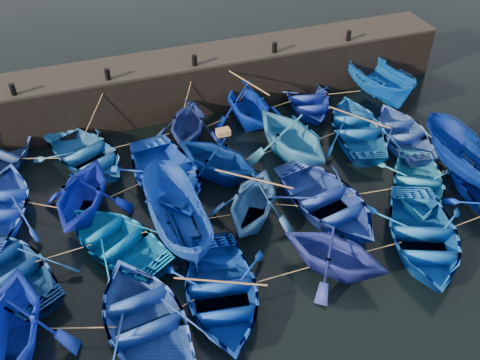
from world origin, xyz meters
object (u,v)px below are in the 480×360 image
object	(u,v)px
boat_8	(166,176)
wooden_crate	(223,132)
boat_20	(8,325)
boat_13	(8,269)

from	to	relation	value
boat_8	wooden_crate	world-z (taller)	wooden_crate
boat_20	wooden_crate	distance (m)	10.39
boat_8	boat_20	distance (m)	8.48
boat_13	wooden_crate	world-z (taller)	wooden_crate
boat_13	boat_20	xyz separation A→B (m)	(0.15, -2.89, 0.66)
boat_20	boat_8	bearing A→B (deg)	52.54
boat_8	boat_20	xyz separation A→B (m)	(-6.07, -5.90, 0.60)
boat_13	boat_20	bearing A→B (deg)	64.14
boat_8	wooden_crate	bearing A→B (deg)	-7.11
boat_13	boat_20	size ratio (longest dim) A/B	1.11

